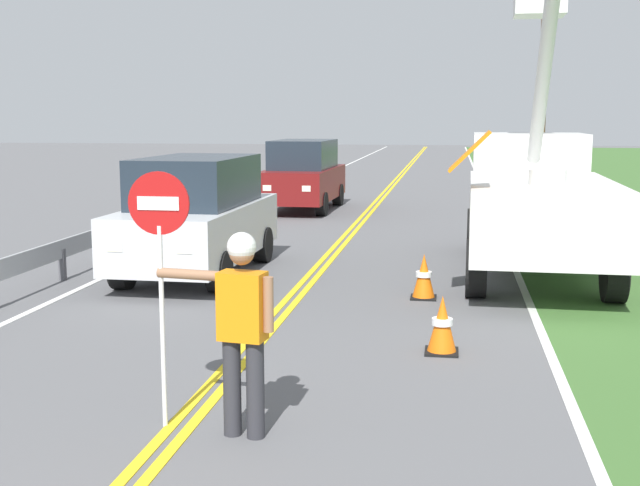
{
  "coord_description": "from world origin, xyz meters",
  "views": [
    {
      "loc": [
        2.38,
        -1.89,
        2.8
      ],
      "look_at": [
        0.74,
        8.34,
        1.2
      ],
      "focal_mm": 46.06,
      "sensor_mm": 36.0,
      "label": 1
    }
  ],
  "objects_px": {
    "flagger_worker": "(242,321)",
    "stop_sign_paddle": "(160,242)",
    "oncoming_suv_nearest": "(197,216)",
    "utility_bucket_truck": "(534,193)",
    "utility_pole_mid": "(544,67)",
    "traffic_cone_lead": "(442,326)",
    "traffic_cone_mid": "(424,277)",
    "oncoming_suv_second": "(303,175)"
  },
  "relations": [
    {
      "from": "traffic_cone_lead",
      "to": "oncoming_suv_nearest",
      "type": "bearing_deg",
      "value": 135.46
    },
    {
      "from": "utility_pole_mid",
      "to": "traffic_cone_mid",
      "type": "xyz_separation_m",
      "value": [
        -3.38,
        -16.5,
        -4.11
      ]
    },
    {
      "from": "oncoming_suv_second",
      "to": "utility_pole_mid",
      "type": "bearing_deg",
      "value": 32.89
    },
    {
      "from": "oncoming_suv_nearest",
      "to": "oncoming_suv_second",
      "type": "xyz_separation_m",
      "value": [
        0.04,
        10.38,
        0.0
      ]
    },
    {
      "from": "utility_pole_mid",
      "to": "oncoming_suv_nearest",
      "type": "bearing_deg",
      "value": -116.09
    },
    {
      "from": "stop_sign_paddle",
      "to": "traffic_cone_lead",
      "type": "relative_size",
      "value": 3.33
    },
    {
      "from": "utility_pole_mid",
      "to": "flagger_worker",
      "type": "bearing_deg",
      "value": -102.04
    },
    {
      "from": "flagger_worker",
      "to": "utility_bucket_truck",
      "type": "xyz_separation_m",
      "value": [
        3.27,
        8.6,
        0.37
      ]
    },
    {
      "from": "flagger_worker",
      "to": "oncoming_suv_second",
      "type": "relative_size",
      "value": 0.39
    },
    {
      "from": "utility_bucket_truck",
      "to": "oncoming_suv_nearest",
      "type": "distance_m",
      "value": 6.11
    },
    {
      "from": "flagger_worker",
      "to": "traffic_cone_mid",
      "type": "relative_size",
      "value": 2.61
    },
    {
      "from": "traffic_cone_lead",
      "to": "utility_bucket_truck",
      "type": "bearing_deg",
      "value": 74.68
    },
    {
      "from": "stop_sign_paddle",
      "to": "utility_bucket_truck",
      "type": "xyz_separation_m",
      "value": [
        4.03,
        8.49,
        -0.3
      ]
    },
    {
      "from": "oncoming_suv_nearest",
      "to": "oncoming_suv_second",
      "type": "relative_size",
      "value": 1.0
    },
    {
      "from": "flagger_worker",
      "to": "stop_sign_paddle",
      "type": "bearing_deg",
      "value": 171.81
    },
    {
      "from": "stop_sign_paddle",
      "to": "utility_pole_mid",
      "type": "height_order",
      "value": "utility_pole_mid"
    },
    {
      "from": "oncoming_suv_second",
      "to": "traffic_cone_mid",
      "type": "relative_size",
      "value": 6.64
    },
    {
      "from": "oncoming_suv_nearest",
      "to": "utility_bucket_truck",
      "type": "bearing_deg",
      "value": 13.44
    },
    {
      "from": "utility_pole_mid",
      "to": "traffic_cone_mid",
      "type": "distance_m",
      "value": 17.34
    },
    {
      "from": "traffic_cone_lead",
      "to": "traffic_cone_mid",
      "type": "bearing_deg",
      "value": 96.13
    },
    {
      "from": "utility_bucket_truck",
      "to": "oncoming_suv_nearest",
      "type": "height_order",
      "value": "utility_bucket_truck"
    },
    {
      "from": "stop_sign_paddle",
      "to": "traffic_cone_lead",
      "type": "xyz_separation_m",
      "value": [
        2.47,
        2.77,
        -1.37
      ]
    },
    {
      "from": "utility_pole_mid",
      "to": "stop_sign_paddle",
      "type": "bearing_deg",
      "value": -103.96
    },
    {
      "from": "utility_bucket_truck",
      "to": "oncoming_suv_second",
      "type": "bearing_deg",
      "value": 123.32
    },
    {
      "from": "flagger_worker",
      "to": "traffic_cone_lead",
      "type": "distance_m",
      "value": 3.42
    },
    {
      "from": "traffic_cone_lead",
      "to": "traffic_cone_mid",
      "type": "relative_size",
      "value": 1.0
    },
    {
      "from": "stop_sign_paddle",
      "to": "traffic_cone_mid",
      "type": "height_order",
      "value": "stop_sign_paddle"
    },
    {
      "from": "utility_bucket_truck",
      "to": "traffic_cone_mid",
      "type": "relative_size",
      "value": 9.79
    },
    {
      "from": "utility_pole_mid",
      "to": "traffic_cone_mid",
      "type": "height_order",
      "value": "utility_pole_mid"
    },
    {
      "from": "stop_sign_paddle",
      "to": "traffic_cone_mid",
      "type": "xyz_separation_m",
      "value": [
        2.15,
        5.73,
        -1.37
      ]
    },
    {
      "from": "stop_sign_paddle",
      "to": "oncoming_suv_second",
      "type": "height_order",
      "value": "stop_sign_paddle"
    },
    {
      "from": "oncoming_suv_nearest",
      "to": "oncoming_suv_second",
      "type": "bearing_deg",
      "value": 89.79
    },
    {
      "from": "stop_sign_paddle",
      "to": "oncoming_suv_second",
      "type": "relative_size",
      "value": 0.5
    },
    {
      "from": "oncoming_suv_second",
      "to": "traffic_cone_mid",
      "type": "height_order",
      "value": "oncoming_suv_second"
    },
    {
      "from": "flagger_worker",
      "to": "oncoming_suv_second",
      "type": "xyz_separation_m",
      "value": [
        -2.62,
        17.56,
        0.01
      ]
    },
    {
      "from": "oncoming_suv_nearest",
      "to": "traffic_cone_mid",
      "type": "bearing_deg",
      "value": -18.29
    },
    {
      "from": "stop_sign_paddle",
      "to": "traffic_cone_mid",
      "type": "bearing_deg",
      "value": 69.44
    },
    {
      "from": "oncoming_suv_second",
      "to": "traffic_cone_mid",
      "type": "bearing_deg",
      "value": -71.11
    },
    {
      "from": "utility_bucket_truck",
      "to": "traffic_cone_mid",
      "type": "xyz_separation_m",
      "value": [
        -1.88,
        -2.76,
        -1.08
      ]
    },
    {
      "from": "flagger_worker",
      "to": "traffic_cone_lead",
      "type": "bearing_deg",
      "value": 59.37
    },
    {
      "from": "oncoming_suv_second",
      "to": "traffic_cone_lead",
      "type": "xyz_separation_m",
      "value": [
        4.33,
        -14.68,
        -0.72
      ]
    },
    {
      "from": "flagger_worker",
      "to": "utility_bucket_truck",
      "type": "distance_m",
      "value": 9.21
    }
  ]
}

